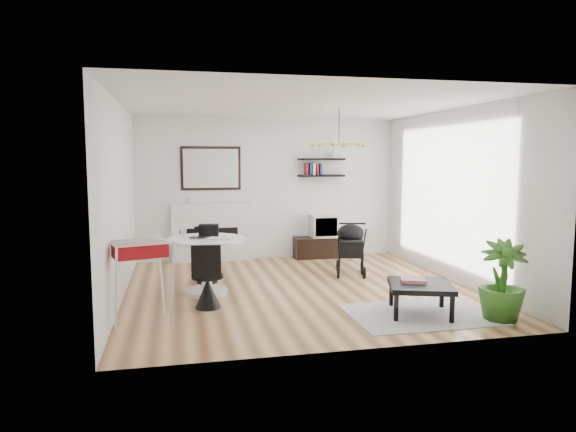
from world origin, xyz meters
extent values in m
plane|color=brown|center=(0.00, 0.00, 0.00)|extent=(5.00, 5.00, 0.00)
plane|color=white|center=(0.00, 0.00, 2.70)|extent=(5.00, 5.00, 0.00)
plane|color=white|center=(0.00, 2.50, 1.35)|extent=(5.00, 0.00, 5.00)
plane|color=white|center=(-2.50, 0.00, 1.35)|extent=(0.00, 5.00, 5.00)
plane|color=white|center=(2.50, 0.00, 1.35)|extent=(0.00, 5.00, 5.00)
cube|color=white|center=(2.40, 0.20, 1.35)|extent=(0.04, 3.60, 2.60)
cube|color=white|center=(-1.10, 2.42, 0.55)|extent=(1.50, 0.15, 1.10)
cube|color=black|center=(-1.10, 2.36, 0.48)|extent=(0.95, 0.06, 0.32)
cube|color=black|center=(-1.10, 2.48, 1.75)|extent=(1.12, 0.03, 0.82)
cube|color=white|center=(-1.10, 2.46, 1.75)|extent=(1.02, 0.01, 0.72)
cube|color=black|center=(1.02, 2.37, 1.60)|extent=(0.90, 0.25, 0.04)
cube|color=black|center=(1.02, 2.37, 1.92)|extent=(0.90, 0.25, 0.04)
cube|color=black|center=(1.02, 2.30, 0.20)|extent=(1.09, 0.38, 0.41)
cube|color=silver|center=(1.05, 2.30, 0.63)|extent=(0.51, 0.44, 0.44)
cube|color=black|center=(1.05, 2.08, 0.63)|extent=(0.43, 0.01, 0.35)
cylinder|color=white|center=(-1.35, 0.03, 0.03)|extent=(0.59, 0.59, 0.06)
cylinder|color=white|center=(-1.35, 0.03, 0.41)|extent=(0.15, 0.15, 0.70)
cylinder|color=white|center=(-1.35, 0.03, 0.79)|extent=(1.10, 1.10, 0.04)
imported|color=black|center=(-1.44, -0.02, 0.82)|extent=(0.33, 0.26, 0.02)
cube|color=black|center=(-1.30, 0.22, 0.89)|extent=(0.30, 0.20, 0.17)
cube|color=silver|center=(-1.16, -0.07, 0.81)|extent=(0.40, 0.36, 0.01)
cylinder|color=white|center=(-1.69, 0.22, 0.85)|extent=(0.06, 0.06, 0.09)
cylinder|color=black|center=(-1.31, 0.72, 0.42)|extent=(0.41, 0.41, 0.05)
cone|color=black|center=(-1.31, 0.72, 0.20)|extent=(0.34, 0.34, 0.39)
cube|color=black|center=(-1.29, 0.90, 0.65)|extent=(0.38, 0.07, 0.42)
cylinder|color=black|center=(-1.38, -0.69, 0.42)|extent=(0.41, 0.41, 0.05)
cone|color=black|center=(-1.38, -0.69, 0.19)|extent=(0.33, 0.33, 0.39)
cube|color=black|center=(-1.40, -0.87, 0.65)|extent=(0.37, 0.08, 0.42)
cube|color=#9B120E|center=(-2.18, -1.20, 0.89)|extent=(0.65, 0.48, 0.16)
cube|color=black|center=(1.08, 0.77, 0.46)|extent=(0.53, 0.66, 0.27)
ellipsoid|color=black|center=(1.13, 0.93, 0.67)|extent=(0.46, 0.46, 0.32)
cylinder|color=black|center=(0.98, 0.42, 0.90)|extent=(0.41, 0.15, 0.03)
torus|color=black|center=(0.96, 1.08, 0.09)|extent=(0.10, 0.21, 0.20)
torus|color=black|center=(1.36, 0.96, 0.09)|extent=(0.10, 0.21, 0.20)
torus|color=black|center=(0.80, 0.57, 0.09)|extent=(0.10, 0.21, 0.20)
torus|color=black|center=(1.21, 0.45, 0.09)|extent=(0.10, 0.21, 0.20)
cube|color=#A9A9A9|center=(1.18, -1.54, 0.01)|extent=(1.74, 1.26, 0.01)
cube|color=black|center=(1.18, -1.54, 0.37)|extent=(0.95, 0.95, 0.06)
cube|color=black|center=(0.77, -1.74, 0.17)|extent=(0.04, 0.04, 0.32)
cube|color=black|center=(1.38, -1.95, 0.17)|extent=(0.04, 0.04, 0.32)
cube|color=black|center=(0.98, -1.13, 0.17)|extent=(0.04, 0.04, 0.32)
cube|color=black|center=(1.59, -1.34, 0.17)|extent=(0.04, 0.04, 0.32)
cube|color=#BC2F2F|center=(1.11, -1.47, 0.42)|extent=(0.36, 0.32, 0.04)
imported|color=#2F621C|center=(2.02, -1.95, 0.48)|extent=(0.69, 0.69, 0.97)
camera|label=1|loc=(-1.74, -7.25, 1.92)|focal=32.00mm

